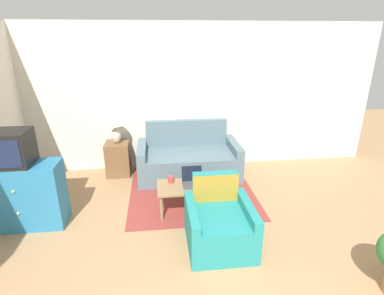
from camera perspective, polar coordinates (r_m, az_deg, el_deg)
The scene contains 13 objects.
wall_back at distance 5.51m, azimuth -0.02°, elevation 9.47°, with size 6.88×0.06×2.60m.
rug at distance 4.91m, azimuth -0.11°, elevation -8.19°, with size 1.96×1.98×0.01m.
couch at distance 5.35m, azimuth -0.69°, elevation -2.36°, with size 1.76×0.90×0.93m.
armchair at distance 3.69m, azimuth 5.14°, elevation -14.38°, with size 0.76×0.80×0.80m.
tv_dresser at distance 4.46m, azimuth -29.47°, elevation -7.97°, with size 0.99×0.44×0.87m.
television at distance 4.22m, azimuth -31.01°, elevation -0.11°, with size 0.42×0.43×0.43m.
side_table at distance 5.51m, azimuth -13.88°, elevation -2.07°, with size 0.41×0.41×0.60m.
table_lamp at distance 5.30m, azimuth -14.50°, elevation 4.71°, with size 0.34×0.34×0.56m.
coffee_table at distance 4.25m, azimuth 0.76°, elevation -7.69°, with size 1.09×0.50×0.39m.
laptop at distance 4.24m, azimuth 0.10°, elevation -6.31°, with size 0.29×0.28×0.23m.
cup_navy at distance 4.20m, azimuth 3.61°, elevation -6.65°, with size 0.10×0.10×0.10m.
cup_yellow at distance 4.33m, azimuth 6.24°, elevation -5.85°, with size 0.08×0.08×0.11m.
cup_white at distance 4.30m, azimuth -4.05°, elevation -6.08°, with size 0.09×0.09×0.09m.
Camera 1 is at (-0.63, -1.22, 2.36)m, focal length 28.00 mm.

